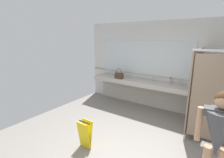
% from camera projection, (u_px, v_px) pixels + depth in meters
% --- Properties ---
extents(ground_plane, '(5.83, 6.11, 0.10)m').
position_uv_depth(ground_plane, '(119.00, 158.00, 3.30)').
color(ground_plane, gray).
extents(wall_back, '(5.83, 0.12, 2.74)m').
position_uv_depth(wall_back, '(168.00, 66.00, 5.21)').
color(wall_back, silver).
rests_on(wall_back, ground_plane).
extents(wall_back_tile_band, '(5.83, 0.01, 0.06)m').
position_uv_depth(wall_back_tile_band, '(167.00, 77.00, 5.23)').
color(wall_back_tile_band, '#9E937F').
rests_on(wall_back_tile_band, wall_back).
extents(vanity_counter, '(3.24, 0.58, 1.01)m').
position_uv_depth(vanity_counter, '(139.00, 86.00, 5.60)').
color(vanity_counter, '#B2ADA3').
rests_on(vanity_counter, ground_plane).
extents(mirror_panel, '(3.14, 0.02, 1.11)m').
position_uv_depth(mirror_panel, '(143.00, 58.00, 5.54)').
color(mirror_panel, silver).
rests_on(mirror_panel, wall_back).
extents(person_standing, '(0.56, 0.44, 1.58)m').
position_uv_depth(person_standing, '(218.00, 134.00, 2.24)').
color(person_standing, tan).
rests_on(person_standing, ground_plane).
extents(handbag, '(0.29, 0.10, 0.34)m').
position_uv_depth(handbag, '(119.00, 75.00, 5.69)').
color(handbag, '#3F2D1E').
rests_on(handbag, vanity_counter).
extents(soap_dispenser, '(0.07, 0.07, 0.19)m').
position_uv_depth(soap_dispenser, '(170.00, 81.00, 5.06)').
color(soap_dispenser, '#D899B2').
rests_on(soap_dispenser, vanity_counter).
extents(wet_floor_sign, '(0.28, 0.19, 0.59)m').
position_uv_depth(wet_floor_sign, '(85.00, 134.00, 3.47)').
color(wet_floor_sign, yellow).
rests_on(wet_floor_sign, ground_plane).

